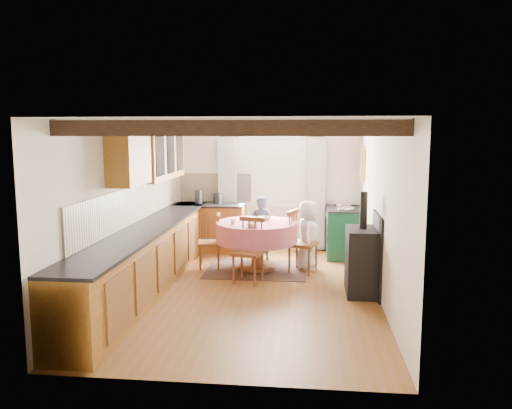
# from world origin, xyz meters

# --- Properties ---
(floor) EXTENTS (3.60, 5.50, 0.00)m
(floor) POSITION_xyz_m (0.00, 0.00, 0.00)
(floor) COLOR brown
(floor) RESTS_ON ground
(ceiling) EXTENTS (3.60, 5.50, 0.00)m
(ceiling) POSITION_xyz_m (0.00, 0.00, 2.40)
(ceiling) COLOR white
(ceiling) RESTS_ON ground
(wall_back) EXTENTS (3.60, 0.00, 2.40)m
(wall_back) POSITION_xyz_m (0.00, 2.75, 1.20)
(wall_back) COLOR silver
(wall_back) RESTS_ON ground
(wall_front) EXTENTS (3.60, 0.00, 2.40)m
(wall_front) POSITION_xyz_m (0.00, -2.75, 1.20)
(wall_front) COLOR silver
(wall_front) RESTS_ON ground
(wall_left) EXTENTS (0.00, 5.50, 2.40)m
(wall_left) POSITION_xyz_m (-1.80, 0.00, 1.20)
(wall_left) COLOR silver
(wall_left) RESTS_ON ground
(wall_right) EXTENTS (0.00, 5.50, 2.40)m
(wall_right) POSITION_xyz_m (1.80, 0.00, 1.20)
(wall_right) COLOR silver
(wall_right) RESTS_ON ground
(beam_a) EXTENTS (3.60, 0.16, 0.16)m
(beam_a) POSITION_xyz_m (0.00, -2.00, 2.31)
(beam_a) COLOR #372215
(beam_a) RESTS_ON ceiling
(beam_b) EXTENTS (3.60, 0.16, 0.16)m
(beam_b) POSITION_xyz_m (0.00, -1.00, 2.31)
(beam_b) COLOR #372215
(beam_b) RESTS_ON ceiling
(beam_c) EXTENTS (3.60, 0.16, 0.16)m
(beam_c) POSITION_xyz_m (0.00, 0.00, 2.31)
(beam_c) COLOR #372215
(beam_c) RESTS_ON ceiling
(beam_d) EXTENTS (3.60, 0.16, 0.16)m
(beam_d) POSITION_xyz_m (0.00, 1.00, 2.31)
(beam_d) COLOR #372215
(beam_d) RESTS_ON ceiling
(beam_e) EXTENTS (3.60, 0.16, 0.16)m
(beam_e) POSITION_xyz_m (0.00, 2.00, 2.31)
(beam_e) COLOR #372215
(beam_e) RESTS_ON ceiling
(splash_left) EXTENTS (0.02, 4.50, 0.55)m
(splash_left) POSITION_xyz_m (-1.78, 0.30, 1.20)
(splash_left) COLOR beige
(splash_left) RESTS_ON wall_left
(splash_back) EXTENTS (1.40, 0.02, 0.55)m
(splash_back) POSITION_xyz_m (-1.00, 2.73, 1.20)
(splash_back) COLOR beige
(splash_back) RESTS_ON wall_back
(base_cabinet_left) EXTENTS (0.60, 5.30, 0.88)m
(base_cabinet_left) POSITION_xyz_m (-1.50, 0.00, 0.44)
(base_cabinet_left) COLOR #946421
(base_cabinet_left) RESTS_ON floor
(base_cabinet_back) EXTENTS (1.30, 0.60, 0.88)m
(base_cabinet_back) POSITION_xyz_m (-1.05, 2.45, 0.44)
(base_cabinet_back) COLOR #946421
(base_cabinet_back) RESTS_ON floor
(worktop_left) EXTENTS (0.64, 5.30, 0.04)m
(worktop_left) POSITION_xyz_m (-1.48, 0.00, 0.90)
(worktop_left) COLOR black
(worktop_left) RESTS_ON base_cabinet_left
(worktop_back) EXTENTS (1.30, 0.64, 0.04)m
(worktop_back) POSITION_xyz_m (-1.05, 2.43, 0.90)
(worktop_back) COLOR black
(worktop_back) RESTS_ON base_cabinet_back
(wall_cabinet_glass) EXTENTS (0.34, 1.80, 0.90)m
(wall_cabinet_glass) POSITION_xyz_m (-1.63, 1.20, 1.95)
(wall_cabinet_glass) COLOR #946421
(wall_cabinet_glass) RESTS_ON wall_left
(wall_cabinet_solid) EXTENTS (0.34, 0.90, 0.70)m
(wall_cabinet_solid) POSITION_xyz_m (-1.63, -0.30, 1.90)
(wall_cabinet_solid) COLOR #946421
(wall_cabinet_solid) RESTS_ON wall_left
(window_frame) EXTENTS (1.34, 0.03, 1.54)m
(window_frame) POSITION_xyz_m (0.10, 2.73, 1.60)
(window_frame) COLOR white
(window_frame) RESTS_ON wall_back
(window_pane) EXTENTS (1.20, 0.01, 1.40)m
(window_pane) POSITION_xyz_m (0.10, 2.74, 1.60)
(window_pane) COLOR white
(window_pane) RESTS_ON wall_back
(curtain_left) EXTENTS (0.35, 0.10, 2.10)m
(curtain_left) POSITION_xyz_m (-0.75, 2.65, 1.10)
(curtain_left) COLOR silver
(curtain_left) RESTS_ON wall_back
(curtain_right) EXTENTS (0.35, 0.10, 2.10)m
(curtain_right) POSITION_xyz_m (0.95, 2.65, 1.10)
(curtain_right) COLOR silver
(curtain_right) RESTS_ON wall_back
(curtain_rod) EXTENTS (2.00, 0.03, 0.03)m
(curtain_rod) POSITION_xyz_m (0.10, 2.65, 2.20)
(curtain_rod) COLOR black
(curtain_rod) RESTS_ON wall_back
(wall_picture) EXTENTS (0.04, 0.50, 0.60)m
(wall_picture) POSITION_xyz_m (1.77, 2.30, 1.70)
(wall_picture) COLOR gold
(wall_picture) RESTS_ON wall_right
(wall_plate) EXTENTS (0.30, 0.02, 0.30)m
(wall_plate) POSITION_xyz_m (1.05, 2.72, 1.70)
(wall_plate) COLOR silver
(wall_plate) RESTS_ON wall_back
(rug) EXTENTS (1.64, 1.28, 0.01)m
(rug) POSITION_xyz_m (-0.03, 1.16, 0.01)
(rug) COLOR #3A281E
(rug) RESTS_ON floor
(dining_table) EXTENTS (1.34, 1.34, 0.81)m
(dining_table) POSITION_xyz_m (-0.03, 1.16, 0.40)
(dining_table) COLOR #C65D80
(dining_table) RESTS_ON floor
(chair_near) EXTENTS (0.53, 0.54, 0.99)m
(chair_near) POSITION_xyz_m (-0.08, 0.44, 0.50)
(chair_near) COLOR brown
(chair_near) RESTS_ON floor
(chair_left) EXTENTS (0.47, 0.46, 0.92)m
(chair_left) POSITION_xyz_m (-0.83, 1.23, 0.46)
(chair_left) COLOR brown
(chair_left) RESTS_ON floor
(chair_right) EXTENTS (0.57, 0.56, 1.02)m
(chair_right) POSITION_xyz_m (0.74, 1.11, 0.51)
(chair_right) COLOR brown
(chair_right) RESTS_ON floor
(aga_range) EXTENTS (0.64, 1.00, 0.92)m
(aga_range) POSITION_xyz_m (1.47, 2.30, 0.46)
(aga_range) COLOR #0D3522
(aga_range) RESTS_ON floor
(cast_iron_stove) EXTENTS (0.44, 0.73, 1.45)m
(cast_iron_stove) POSITION_xyz_m (1.58, 0.07, 0.73)
(cast_iron_stove) COLOR black
(cast_iron_stove) RESTS_ON floor
(child_far) EXTENTS (0.43, 0.30, 1.14)m
(child_far) POSITION_xyz_m (-0.02, 1.89, 0.57)
(child_far) COLOR #364554
(child_far) RESTS_ON floor
(child_right) EXTENTS (0.40, 0.58, 1.16)m
(child_right) POSITION_xyz_m (0.81, 1.30, 0.58)
(child_right) COLOR silver
(child_right) RESTS_ON floor
(bowl_a) EXTENTS (0.30, 0.30, 0.05)m
(bowl_a) POSITION_xyz_m (0.08, 1.42, 0.83)
(bowl_a) COLOR silver
(bowl_a) RESTS_ON dining_table
(bowl_b) EXTENTS (0.23, 0.23, 0.06)m
(bowl_b) POSITION_xyz_m (-0.04, 0.73, 0.84)
(bowl_b) COLOR silver
(bowl_b) RESTS_ON dining_table
(cup) EXTENTS (0.11, 0.11, 0.08)m
(cup) POSITION_xyz_m (-0.38, 0.92, 0.85)
(cup) COLOR silver
(cup) RESTS_ON dining_table
(canister_tall) EXTENTS (0.15, 0.15, 0.27)m
(canister_tall) POSITION_xyz_m (-1.27, 2.40, 1.05)
(canister_tall) COLOR #262628
(canister_tall) RESTS_ON worktop_back
(canister_wide) EXTENTS (0.17, 0.17, 0.19)m
(canister_wide) POSITION_xyz_m (-0.92, 2.52, 1.02)
(canister_wide) COLOR #262628
(canister_wide) RESTS_ON worktop_back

